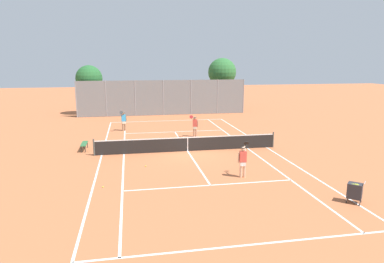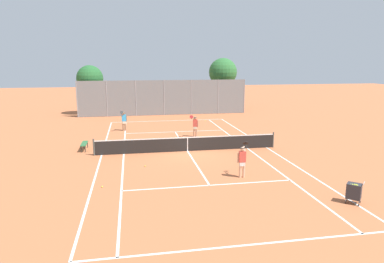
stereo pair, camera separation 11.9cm
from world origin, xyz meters
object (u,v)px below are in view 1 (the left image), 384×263
tree_behind_left (89,79)px  tree_behind_right (222,73)px  player_near_side (243,160)px  player_far_right (195,125)px  loose_tennis_ball_1 (146,166)px  courtside_bench (84,144)px  player_far_left (124,120)px  loose_tennis_ball_0 (152,142)px  loose_tennis_ball_2 (205,121)px  ball_cart (355,191)px  tennis_net (188,144)px  loose_tennis_ball_3 (103,187)px

tree_behind_left → tree_behind_right: 15.57m
player_near_side → player_far_right: 9.80m
loose_tennis_ball_1 → courtside_bench: (-3.82, 4.43, 0.38)m
player_far_left → loose_tennis_ball_0: bearing=-66.5°
player_near_side → loose_tennis_ball_1: player_near_side is taller
loose_tennis_ball_2 → courtside_bench: courtside_bench is taller
player_far_left → loose_tennis_ball_1: bearing=-83.0°
player_near_side → ball_cart: bearing=-47.9°
tennis_net → loose_tennis_ball_1: size_ratio=181.82×
loose_tennis_ball_3 → courtside_bench: bearing=103.0°
tree_behind_right → tennis_net: bearing=-111.3°
tennis_net → player_far_right: bearing=72.9°
courtside_bench → player_far_right: bearing=18.4°
loose_tennis_ball_3 → courtside_bench: courtside_bench is taller
ball_cart → loose_tennis_ball_2: size_ratio=14.58×
tree_behind_right → ball_cart: bearing=-94.2°
ball_cart → loose_tennis_ball_0: size_ratio=14.58×
player_far_left → courtside_bench: bearing=-112.6°
tennis_net → tree_behind_right: tree_behind_right is taller
ball_cart → loose_tennis_ball_2: ball_cart is taller
courtside_bench → tree_behind_right: bearing=51.3°
loose_tennis_ball_3 → courtside_bench: 7.53m
tennis_net → loose_tennis_ball_0: tennis_net is taller
player_far_right → tree_behind_left: 16.54m
loose_tennis_ball_3 → tree_behind_right: bearing=63.4°
tree_behind_left → courtside_bench: bearing=-85.8°
tennis_net → ball_cart: (5.43, -9.49, 0.02)m
courtside_bench → player_near_side: bearing=-39.6°
loose_tennis_ball_2 → player_far_right: bearing=-108.7°
player_far_right → tree_behind_left: size_ratio=0.33×
player_near_side → loose_tennis_ball_0: size_ratio=26.88×
loose_tennis_ball_1 → player_near_side: bearing=-29.3°
player_near_side → loose_tennis_ball_0: 9.37m
tennis_net → player_far_right: (1.29, 4.22, 0.42)m
tennis_net → loose_tennis_ball_1: bearing=-135.2°
player_far_right → tree_behind_right: bearing=67.5°
tree_behind_right → player_near_side: bearing=-102.8°
tennis_net → player_far_left: (-4.20, 7.63, 0.42)m
loose_tennis_ball_2 → loose_tennis_ball_3: 18.85m
player_far_right → player_near_side: bearing=-86.6°
loose_tennis_ball_0 → courtside_bench: 4.80m
player_near_side → tree_behind_right: bearing=77.2°
loose_tennis_ball_2 → loose_tennis_ball_3: size_ratio=1.00×
ball_cart → loose_tennis_ball_1: (-8.33, 6.61, -0.50)m
player_far_right → loose_tennis_ball_3: 11.86m
courtside_bench → tree_behind_left: bearing=94.2°
player_far_left → loose_tennis_ball_1: player_far_left is taller
player_far_left → player_near_side: bearing=-65.3°
loose_tennis_ball_1 → ball_cart: bearing=-38.4°
ball_cart → player_far_left: 19.64m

